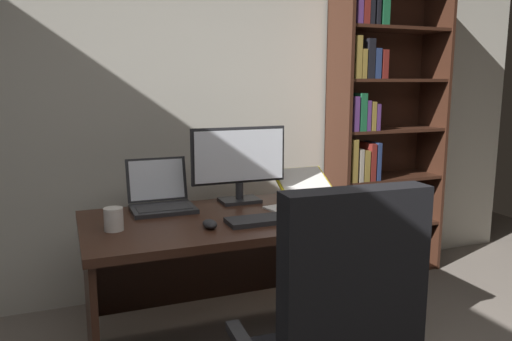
{
  "coord_description": "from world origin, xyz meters",
  "views": [
    {
      "loc": [
        -0.88,
        -0.86,
        1.4
      ],
      "look_at": [
        0.01,
        1.4,
        0.97
      ],
      "focal_mm": 34.83,
      "sensor_mm": 36.0,
      "label": 1
    }
  ],
  "objects_px": {
    "keyboard": "(269,219)",
    "pen": "(288,208)",
    "monitor": "(239,164)",
    "laptop": "(161,199)",
    "bookshelf": "(374,130)",
    "open_binder": "(346,214)",
    "desk": "(236,248)",
    "notepad": "(285,210)",
    "coffee_mug": "(114,219)",
    "reading_stand_with_book": "(303,182)",
    "computer_mouse": "(210,224)"
  },
  "relations": [
    {
      "from": "monitor",
      "to": "computer_mouse",
      "type": "relative_size",
      "value": 5.28
    },
    {
      "from": "notepad",
      "to": "desk",
      "type": "bearing_deg",
      "value": 162.77
    },
    {
      "from": "bookshelf",
      "to": "notepad",
      "type": "height_order",
      "value": "bookshelf"
    },
    {
      "from": "desk",
      "to": "coffee_mug",
      "type": "xyz_separation_m",
      "value": [
        -0.63,
        -0.12,
        0.25
      ]
    },
    {
      "from": "keyboard",
      "to": "pen",
      "type": "distance_m",
      "value": 0.25
    },
    {
      "from": "keyboard",
      "to": "coffee_mug",
      "type": "distance_m",
      "value": 0.73
    },
    {
      "from": "keyboard",
      "to": "pen",
      "type": "bearing_deg",
      "value": 42.31
    },
    {
      "from": "computer_mouse",
      "to": "keyboard",
      "type": "bearing_deg",
      "value": 0.0
    },
    {
      "from": "monitor",
      "to": "keyboard",
      "type": "relative_size",
      "value": 1.31
    },
    {
      "from": "coffee_mug",
      "to": "notepad",
      "type": "bearing_deg",
      "value": 2.57
    },
    {
      "from": "bookshelf",
      "to": "open_binder",
      "type": "height_order",
      "value": "bookshelf"
    },
    {
      "from": "laptop",
      "to": "pen",
      "type": "relative_size",
      "value": 2.35
    },
    {
      "from": "laptop",
      "to": "keyboard",
      "type": "distance_m",
      "value": 0.63
    },
    {
      "from": "keyboard",
      "to": "computer_mouse",
      "type": "height_order",
      "value": "computer_mouse"
    },
    {
      "from": "monitor",
      "to": "open_binder",
      "type": "xyz_separation_m",
      "value": [
        0.4,
        -0.49,
        -0.21
      ]
    },
    {
      "from": "bookshelf",
      "to": "computer_mouse",
      "type": "height_order",
      "value": "bookshelf"
    },
    {
      "from": "open_binder",
      "to": "pen",
      "type": "xyz_separation_m",
      "value": [
        -0.22,
        0.22,
        0.0
      ]
    },
    {
      "from": "keyboard",
      "to": "pen",
      "type": "relative_size",
      "value": 3.0
    },
    {
      "from": "notepad",
      "to": "pen",
      "type": "bearing_deg",
      "value": 0.0
    },
    {
      "from": "bookshelf",
      "to": "desk",
      "type": "bearing_deg",
      "value": -154.58
    },
    {
      "from": "pen",
      "to": "bookshelf",
      "type": "bearing_deg",
      "value": 34.32
    },
    {
      "from": "bookshelf",
      "to": "pen",
      "type": "relative_size",
      "value": 15.22
    },
    {
      "from": "pen",
      "to": "open_binder",
      "type": "bearing_deg",
      "value": -43.98
    },
    {
      "from": "open_binder",
      "to": "bookshelf",
      "type": "bearing_deg",
      "value": 34.06
    },
    {
      "from": "coffee_mug",
      "to": "open_binder",
      "type": "bearing_deg",
      "value": -8.88
    },
    {
      "from": "laptop",
      "to": "computer_mouse",
      "type": "bearing_deg",
      "value": -72.2
    },
    {
      "from": "computer_mouse",
      "to": "pen",
      "type": "bearing_deg",
      "value": 18.92
    },
    {
      "from": "keyboard",
      "to": "open_binder",
      "type": "xyz_separation_m",
      "value": [
        0.4,
        -0.05,
        -0.0
      ]
    },
    {
      "from": "monitor",
      "to": "pen",
      "type": "bearing_deg",
      "value": -56.21
    },
    {
      "from": "open_binder",
      "to": "computer_mouse",
      "type": "bearing_deg",
      "value": 160.85
    },
    {
      "from": "pen",
      "to": "desk",
      "type": "bearing_deg",
      "value": 163.97
    },
    {
      "from": "monitor",
      "to": "pen",
      "type": "height_order",
      "value": "monitor"
    },
    {
      "from": "desk",
      "to": "notepad",
      "type": "distance_m",
      "value": 0.33
    },
    {
      "from": "reading_stand_with_book",
      "to": "open_binder",
      "type": "bearing_deg",
      "value": -92.97
    },
    {
      "from": "monitor",
      "to": "laptop",
      "type": "bearing_deg",
      "value": 179.05
    },
    {
      "from": "monitor",
      "to": "pen",
      "type": "distance_m",
      "value": 0.39
    },
    {
      "from": "bookshelf",
      "to": "computer_mouse",
      "type": "relative_size",
      "value": 20.48
    },
    {
      "from": "keyboard",
      "to": "pen",
      "type": "height_order",
      "value": "keyboard"
    },
    {
      "from": "pen",
      "to": "reading_stand_with_book",
      "type": "bearing_deg",
      "value": 52.45
    },
    {
      "from": "desk",
      "to": "notepad",
      "type": "bearing_deg",
      "value": -17.23
    },
    {
      "from": "open_binder",
      "to": "laptop",
      "type": "bearing_deg",
      "value": 134.68
    },
    {
      "from": "monitor",
      "to": "laptop",
      "type": "relative_size",
      "value": 1.67
    },
    {
      "from": "monitor",
      "to": "coffee_mug",
      "type": "bearing_deg",
      "value": -156.66
    },
    {
      "from": "keyboard",
      "to": "notepad",
      "type": "distance_m",
      "value": 0.23
    },
    {
      "from": "pen",
      "to": "laptop",
      "type": "bearing_deg",
      "value": 155.95
    },
    {
      "from": "desk",
      "to": "coffee_mug",
      "type": "relative_size",
      "value": 14.74
    },
    {
      "from": "notepad",
      "to": "laptop",
      "type": "bearing_deg",
      "value": 155.25
    },
    {
      "from": "monitor",
      "to": "laptop",
      "type": "distance_m",
      "value": 0.47
    },
    {
      "from": "bookshelf",
      "to": "keyboard",
      "type": "height_order",
      "value": "bookshelf"
    },
    {
      "from": "keyboard",
      "to": "computer_mouse",
      "type": "xyz_separation_m",
      "value": [
        -0.3,
        0.0,
        0.01
      ]
    }
  ]
}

